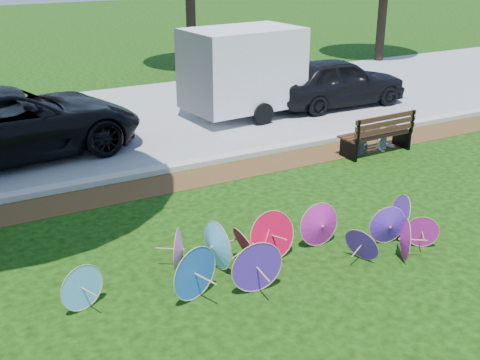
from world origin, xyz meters
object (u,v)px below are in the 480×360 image
object	(u,v)px
parasol_pile	(281,244)
dark_pickup	(337,82)
cargo_trailer	(243,68)
park_bench	(375,133)
black_van	(12,123)
person_right	(385,128)
person_left	(362,128)

from	to	relation	value
parasol_pile	dark_pickup	bearing A→B (deg)	47.99
cargo_trailer	park_bench	xyz separation A→B (m)	(1.20, -4.19, -0.89)
black_van	cargo_trailer	distance (m)	6.28
black_van	person_right	world-z (taller)	black_van
park_bench	person_left	xyz separation A→B (m)	(-0.35, 0.05, 0.14)
dark_pickup	person_right	world-z (taller)	dark_pickup
black_van	park_bench	distance (m)	8.30
black_van	person_right	distance (m)	8.59
parasol_pile	park_bench	bearing A→B (deg)	35.75
black_van	person_left	size ratio (longest dim) A/B	4.65
cargo_trailer	person_left	distance (m)	4.30
parasol_pile	person_left	size ratio (longest dim) A/B	4.74
parasol_pile	cargo_trailer	bearing A→B (deg)	64.92
black_van	park_bench	bearing A→B (deg)	-122.85
person_left	black_van	bearing A→B (deg)	137.30
parasol_pile	person_left	distance (m)	5.64
person_right	black_van	bearing A→B (deg)	171.23
cargo_trailer	person_left	world-z (taller)	cargo_trailer
person_left	dark_pickup	bearing A→B (deg)	44.86
dark_pickup	person_right	size ratio (longest dim) A/B	4.07
cargo_trailer	person_left	xyz separation A→B (m)	(0.85, -4.14, -0.75)
parasol_pile	person_right	bearing A→B (deg)	34.24
black_van	cargo_trailer	world-z (taller)	cargo_trailer
black_van	dark_pickup	xyz separation A→B (m)	(9.25, 0.21, -0.08)
person_right	parasol_pile	bearing A→B (deg)	-129.60
cargo_trailer	parasol_pile	bearing A→B (deg)	-119.64
person_left	person_right	xyz separation A→B (m)	(0.70, 0.00, -0.10)
black_van	person_right	bearing A→B (deg)	-121.52
black_van	cargo_trailer	size ratio (longest dim) A/B	1.89
person_left	person_right	bearing A→B (deg)	-15.64
parasol_pile	dark_pickup	size ratio (longest dim) A/B	1.38
dark_pickup	park_bench	distance (m)	4.29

